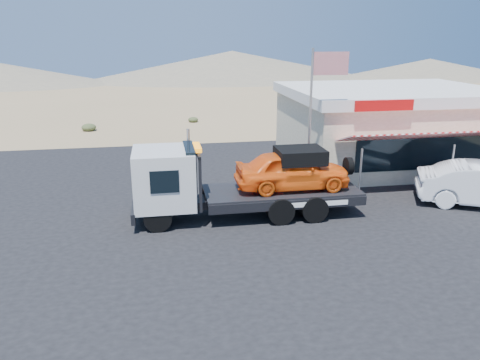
{
  "coord_description": "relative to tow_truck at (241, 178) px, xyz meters",
  "views": [
    {
      "loc": [
        -1.32,
        -13.5,
        6.5
      ],
      "look_at": [
        1.44,
        2.32,
        1.5
      ],
      "focal_mm": 35.0,
      "sensor_mm": 36.0,
      "label": 1
    }
  ],
  "objects": [
    {
      "name": "ground",
      "position": [
        -1.54,
        -2.59,
        -1.49
      ],
      "size": [
        120.0,
        120.0,
        0.0
      ],
      "primitive_type": "plane",
      "color": "#8C764F",
      "rests_on": "ground"
    },
    {
      "name": "asphalt_lot",
      "position": [
        0.46,
        0.41,
        -1.48
      ],
      "size": [
        32.0,
        24.0,
        0.02
      ],
      "primitive_type": "cube",
      "color": "black",
      "rests_on": "ground"
    },
    {
      "name": "tow_truck",
      "position": [
        0.0,
        0.0,
        0.0
      ],
      "size": [
        8.25,
        2.45,
        2.76
      ],
      "color": "black",
      "rests_on": "asphalt_lot"
    },
    {
      "name": "jerky_store",
      "position": [
        8.96,
        6.39,
        0.5
      ],
      "size": [
        10.4,
        9.97,
        3.9
      ],
      "color": "#BFB390",
      "rests_on": "asphalt_lot"
    },
    {
      "name": "flagpole",
      "position": [
        3.39,
        1.91,
        2.28
      ],
      "size": [
        1.55,
        0.1,
        6.0
      ],
      "color": "#99999E",
      "rests_on": "asphalt_lot"
    },
    {
      "name": "distant_hills",
      "position": [
        -11.31,
        52.56,
        0.4
      ],
      "size": [
        126.0,
        48.0,
        4.2
      ],
      "color": "#726B59",
      "rests_on": "ground"
    }
  ]
}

